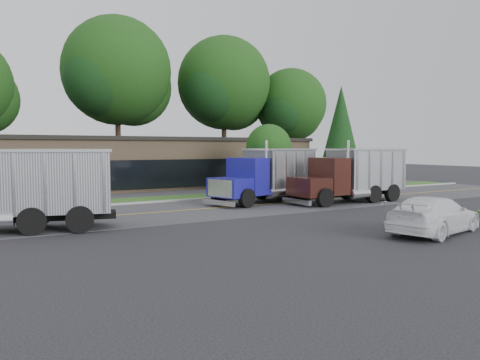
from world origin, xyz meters
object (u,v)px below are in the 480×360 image
at_px(dump_truck_red, 18,188).
at_px(rally_car, 434,215).
at_px(dump_truck_blue, 269,173).
at_px(dump_truck_maroon, 353,173).

height_order(dump_truck_red, rally_car, dump_truck_red).
relative_size(dump_truck_blue, rally_car, 1.56).
xyz_separation_m(dump_truck_red, rally_car, (14.24, -8.99, -1.06)).
relative_size(dump_truck_red, dump_truck_blue, 1.10).
relative_size(dump_truck_red, dump_truck_maroon, 1.10).
height_order(dump_truck_blue, rally_car, dump_truck_blue).
bearing_deg(dump_truck_maroon, rally_car, 61.86).
distance_m(dump_truck_blue, rally_car, 12.53).
distance_m(dump_truck_red, rally_car, 16.88).
relative_size(dump_truck_maroon, rally_car, 1.56).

